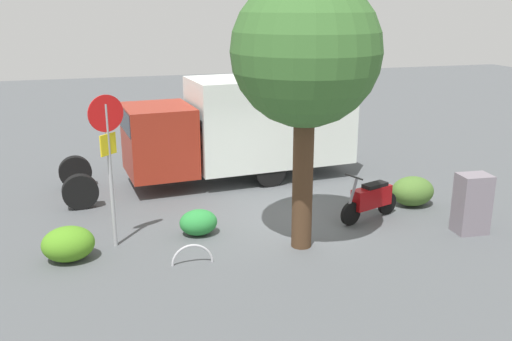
# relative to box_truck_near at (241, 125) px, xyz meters

# --- Properties ---
(ground_plane) EXTENTS (60.00, 60.00, 0.00)m
(ground_plane) POSITION_rel_box_truck_near_xyz_m (-0.11, 3.66, -1.65)
(ground_plane) COLOR #4D5053
(box_truck_near) EXTENTS (8.52, 2.80, 2.99)m
(box_truck_near) POSITION_rel_box_truck_near_xyz_m (0.00, 0.00, 0.00)
(box_truck_near) COLOR black
(box_truck_near) RESTS_ON ground
(motorcycle) EXTENTS (1.75, 0.80, 1.20)m
(motorcycle) POSITION_rel_box_truck_near_xyz_m (-2.12, 4.06, -1.13)
(motorcycle) COLOR black
(motorcycle) RESTS_ON ground
(stop_sign) EXTENTS (0.71, 0.33, 3.28)m
(stop_sign) POSITION_rel_box_truck_near_xyz_m (3.88, 3.92, 0.54)
(stop_sign) COLOR #9E9EA3
(stop_sign) RESTS_ON ground
(street_tree) EXTENTS (2.98, 2.98, 5.60)m
(street_tree) POSITION_rel_box_truck_near_xyz_m (0.05, 5.06, 2.41)
(street_tree) COLOR #47301E
(street_tree) RESTS_ON ground
(utility_cabinet) EXTENTS (0.75, 0.60, 1.37)m
(utility_cabinet) POSITION_rel_box_truck_near_xyz_m (-3.91, 5.45, -0.96)
(utility_cabinet) COLOR slate
(utility_cabinet) RESTS_ON ground
(bike_rack_hoop) EXTENTS (0.85, 0.10, 0.85)m
(bike_rack_hoop) POSITION_rel_box_truck_near_xyz_m (2.45, 5.26, -1.65)
(bike_rack_hoop) COLOR #B7B7BC
(bike_rack_hoop) RESTS_ON ground
(shrub_near_sign) EXTENTS (0.85, 0.70, 0.58)m
(shrub_near_sign) POSITION_rel_box_truck_near_xyz_m (2.05, 3.81, -1.36)
(shrub_near_sign) COLOR #298238
(shrub_near_sign) RESTS_ON ground
(shrub_mid_verge) EXTENTS (1.12, 0.91, 0.76)m
(shrub_mid_verge) POSITION_rel_box_truck_near_xyz_m (-3.62, 3.49, -1.27)
(shrub_mid_verge) COLOR #476C2B
(shrub_mid_verge) RESTS_ON ground
(shrub_by_tree) EXTENTS (1.05, 0.86, 0.71)m
(shrub_by_tree) POSITION_rel_box_truck_near_xyz_m (4.82, 4.37, -1.29)
(shrub_by_tree) COLOR #4D891F
(shrub_by_tree) RESTS_ON ground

